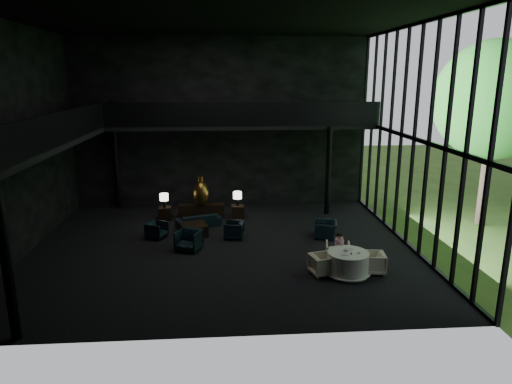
{
  "coord_description": "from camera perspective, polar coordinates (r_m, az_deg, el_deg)",
  "views": [
    {
      "loc": [
        0.08,
        -15.93,
        6.18
      ],
      "look_at": [
        1.27,
        0.5,
        1.99
      ],
      "focal_mm": 32.0,
      "sensor_mm": 36.0,
      "label": 1
    }
  ],
  "objects": [
    {
      "name": "window_armchair",
      "position": [
        18.24,
        8.69,
        -4.42
      ],
      "size": [
        0.73,
        0.97,
        0.77
      ],
      "primitive_type": "imported",
      "rotation": [
        0.0,
        0.0,
        -1.77
      ],
      "color": "black",
      "rests_on": "floor"
    },
    {
      "name": "table_lamp_left",
      "position": [
        20.24,
        -11.43,
        -0.7
      ],
      "size": [
        0.38,
        0.38,
        0.64
      ],
      "color": "black",
      "rests_on": "side_table_left"
    },
    {
      "name": "floor",
      "position": [
        17.09,
        -4.15,
        -6.96
      ],
      "size": [
        14.0,
        12.0,
        0.02
      ],
      "primitive_type": "cube",
      "color": "black",
      "rests_on": "ground"
    },
    {
      "name": "bronze_urn",
      "position": [
        20.17,
        -6.9,
        -0.13
      ],
      "size": [
        0.7,
        0.7,
        1.31
      ],
      "color": "#9B5624",
      "rests_on": "console"
    },
    {
      "name": "cream_pot",
      "position": [
        14.73,
        11.81,
        -7.52
      ],
      "size": [
        0.07,
        0.07,
        0.07
      ],
      "primitive_type": "cylinder",
      "rotation": [
        0.0,
        0.0,
        -0.25
      ],
      "color": "#99999E",
      "rests_on": "dining_table"
    },
    {
      "name": "mezzanine_left",
      "position": [
        17.19,
        -24.93,
        5.67
      ],
      "size": [
        2.0,
        12.0,
        0.25
      ],
      "primitive_type": "cube",
      "color": "black",
      "rests_on": "wall_left"
    },
    {
      "name": "side_table_left",
      "position": [
        20.56,
        -11.28,
        -2.64
      ],
      "size": [
        0.54,
        0.54,
        0.59
      ],
      "primitive_type": "cube",
      "color": "black",
      "rests_on": "floor"
    },
    {
      "name": "wall_front",
      "position": [
        10.17,
        -4.48,
        1.87
      ],
      "size": [
        14.0,
        0.04,
        8.0
      ],
      "primitive_type": "cube",
      "color": "black",
      "rests_on": "ground"
    },
    {
      "name": "railing_back",
      "position": [
        20.02,
        -1.51,
        9.75
      ],
      "size": [
        12.0,
        0.06,
        1.0
      ],
      "primitive_type": "cube",
      "color": "black",
      "rests_on": "mezzanine_back"
    },
    {
      "name": "column_sw",
      "position": [
        12.16,
        -28.77,
        -7.66
      ],
      "size": [
        0.24,
        0.24,
        4.0
      ],
      "primitive_type": "cylinder",
      "color": "black",
      "rests_on": "floor"
    },
    {
      "name": "dining_chair_east",
      "position": [
        15.34,
        14.41,
        -8.49
      ],
      "size": [
        0.74,
        0.78,
        0.72
      ],
      "primitive_type": "imported",
      "rotation": [
        0.0,
        0.0,
        -1.7
      ],
      "color": "beige",
      "rests_on": "floor"
    },
    {
      "name": "dining_table",
      "position": [
        15.05,
        11.38,
        -8.89
      ],
      "size": [
        1.49,
        1.49,
        0.75
      ],
      "color": "white",
      "rests_on": "floor"
    },
    {
      "name": "lounge_armchair_west",
      "position": [
        18.34,
        -12.3,
        -4.68
      ],
      "size": [
        0.79,
        0.81,
        0.65
      ],
      "primitive_type": "imported",
      "rotation": [
        0.0,
        0.0,
        1.16
      ],
      "color": "black",
      "rests_on": "floor"
    },
    {
      "name": "coffee_table",
      "position": [
        18.49,
        -7.79,
        -4.66
      ],
      "size": [
        1.21,
        1.21,
        0.44
      ],
      "primitive_type": "cube",
      "rotation": [
        0.0,
        0.0,
        0.25
      ],
      "color": "black",
      "rests_on": "floor"
    },
    {
      "name": "table_lamp_right",
      "position": [
        20.15,
        -2.34,
        -0.48
      ],
      "size": [
        0.38,
        0.38,
        0.64
      ],
      "color": "black",
      "rests_on": "side_table_right"
    },
    {
      "name": "wall_back",
      "position": [
        22.04,
        -4.37,
        8.56
      ],
      "size": [
        14.0,
        0.04,
        8.0
      ],
      "primitive_type": "cube",
      "color": "black",
      "rests_on": "ground"
    },
    {
      "name": "side_table_right",
      "position": [
        20.38,
        -2.32,
        -2.51
      ],
      "size": [
        0.54,
        0.54,
        0.59
      ],
      "primitive_type": "cube",
      "color": "black",
      "rests_on": "floor"
    },
    {
      "name": "lounge_armchair_south",
      "position": [
        16.83,
        -8.42,
        -5.78
      ],
      "size": [
        1.12,
        1.08,
        0.9
      ],
      "primitive_type": "imported",
      "rotation": [
        0.0,
        0.0,
        -0.37
      ],
      "color": "black",
      "rests_on": "floor"
    },
    {
      "name": "column_nw",
      "position": [
        22.61,
        -17.06,
        2.99
      ],
      "size": [
        0.24,
        0.24,
        4.0
      ],
      "primitive_type": "cylinder",
      "color": "black",
      "rests_on": "floor"
    },
    {
      "name": "tree_near",
      "position": [
        21.02,
        27.64,
        10.11
      ],
      "size": [
        4.8,
        4.8,
        7.65
      ],
      "color": "#382D23",
      "rests_on": "garden_ground"
    },
    {
      "name": "sofa",
      "position": [
        19.44,
        -7.23,
        -3.36
      ],
      "size": [
        1.74,
        0.97,
        0.65
      ],
      "primitive_type": "imported",
      "rotation": [
        0.0,
        0.0,
        3.45
      ],
      "color": "black",
      "rests_on": "floor"
    },
    {
      "name": "saucer",
      "position": [
        14.89,
        12.66,
        -7.45
      ],
      "size": [
        0.18,
        0.18,
        0.01
      ],
      "primitive_type": "cylinder",
      "rotation": [
        0.0,
        0.0,
        -0.1
      ],
      "color": "white",
      "rests_on": "dining_table"
    },
    {
      "name": "ceiling",
      "position": [
        16.04,
        -4.69,
        20.75
      ],
      "size": [
        14.0,
        12.0,
        0.02
      ],
      "primitive_type": "cube",
      "color": "black",
      "rests_on": "ground"
    },
    {
      "name": "cereal_bowl",
      "position": [
        14.97,
        11.22,
        -7.09
      ],
      "size": [
        0.18,
        0.18,
        0.09
      ],
      "primitive_type": "ellipsoid",
      "color": "white",
      "rests_on": "dining_table"
    },
    {
      "name": "railing_left",
      "position": [
        16.8,
        -21.93,
        7.87
      ],
      "size": [
        0.06,
        12.0,
        1.0
      ],
      "primitive_type": "cube",
      "color": "black",
      "rests_on": "mezzanine_left"
    },
    {
      "name": "mezzanine_back",
      "position": [
        21.07,
        -1.62,
        8.33
      ],
      "size": [
        12.0,
        2.0,
        0.25
      ],
      "primitive_type": "cube",
      "color": "black",
      "rests_on": "wall_back"
    },
    {
      "name": "wall_left",
      "position": [
        17.57,
        -27.99,
        5.49
      ],
      "size": [
        0.04,
        12.0,
        8.0
      ],
      "primitive_type": "cube",
      "color": "black",
      "rests_on": "ground"
    },
    {
      "name": "column_ne",
      "position": [
        20.91,
        9.01,
        2.57
      ],
      "size": [
        0.24,
        0.24,
        4.0
      ],
      "primitive_type": "cylinder",
      "color": "black",
      "rests_on": "floor"
    },
    {
      "name": "lounge_armchair_east",
      "position": [
        17.92,
        -2.78,
        -4.71
      ],
      "size": [
        0.76,
        0.79,
        0.71
      ],
      "primitive_type": "imported",
      "rotation": [
        0.0,
        0.0,
        -1.75
      ],
      "color": "black",
      "rests_on": "floor"
    },
    {
      "name": "console",
      "position": [
        20.53,
        -6.81,
        -2.41
      ],
      "size": [
        2.01,
        0.46,
        0.64
      ],
      "primitive_type": "cube",
      "color": "black",
      "rests_on": "floor"
    },
    {
      "name": "curtain_wall",
      "position": [
        17.49,
        19.16,
        6.34
      ],
      "size": [
        0.2,
        12.0,
        8.0
      ],
      "primitive_type": null,
      "color": "black",
      "rests_on": "ground"
    },
    {
      "name": "plate_b",
      "position": [
        15.15,
        11.72,
        -7.0
      ],
      "size": [
        0.3,
        0.3,
        0.02
      ],
      "primitive_type": "cylinder",
      "rotation": [
        0.0,
        0.0,
        0.41
      ],
      "color": "white",
      "rests_on": "dining_table"
    },
    {
      "name": "coffee_cup",
      "position": [
        14.85,
        12.76,
        -7.37
      ],
      "size": [
        0.09,
        0.09,
        0.05
      ],
      "primitive_type": "cylinder",
      "rotation": [
        0.0,
        0.0,
        0.39
      ],
      "color": "white",
      "rests_on": "saucer"
    },
    {
      "name": "plate_a",
      "position": [
        14.7,
        11.03,
        -7.65
      ],
      "size": [
        0.3,
        0.3,
        0.02
      ],
      "primitive_type": "cylinder",
      "rotation": [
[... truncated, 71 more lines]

